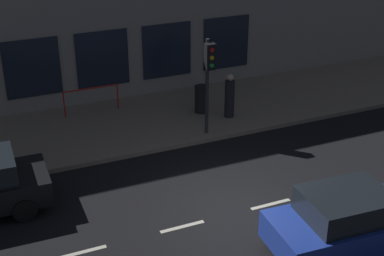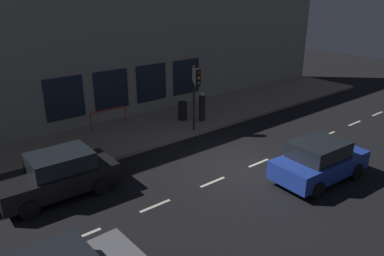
{
  "view_description": "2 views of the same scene",
  "coord_description": "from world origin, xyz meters",
  "px_view_note": "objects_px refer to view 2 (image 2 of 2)",
  "views": [
    {
      "loc": [
        -10.91,
        6.04,
        8.51
      ],
      "look_at": [
        3.04,
        0.02,
        1.15
      ],
      "focal_mm": 52.45,
      "sensor_mm": 36.0,
      "label": 1
    },
    {
      "loc": [
        -9.11,
        9.99,
        6.84
      ],
      "look_at": [
        2.53,
        0.56,
        1.2
      ],
      "focal_mm": 34.59,
      "sensor_mm": 36.0,
      "label": 2
    }
  ],
  "objects_px": {
    "traffic_light": "(196,85)",
    "trash_bin": "(183,111)",
    "parked_car_2": "(58,175)",
    "parked_car_0": "(319,161)",
    "pedestrian_0": "(202,107)"
  },
  "relations": [
    {
      "from": "parked_car_2",
      "to": "trash_bin",
      "type": "bearing_deg",
      "value": -66.26
    },
    {
      "from": "parked_car_2",
      "to": "traffic_light",
      "type": "bearing_deg",
      "value": -77.04
    },
    {
      "from": "parked_car_0",
      "to": "trash_bin",
      "type": "relative_size",
      "value": 3.97
    },
    {
      "from": "traffic_light",
      "to": "parked_car_0",
      "type": "height_order",
      "value": "traffic_light"
    },
    {
      "from": "pedestrian_0",
      "to": "trash_bin",
      "type": "height_order",
      "value": "pedestrian_0"
    },
    {
      "from": "parked_car_2",
      "to": "pedestrian_0",
      "type": "xyz_separation_m",
      "value": [
        2.58,
        -8.79,
        0.1
      ]
    },
    {
      "from": "pedestrian_0",
      "to": "trash_bin",
      "type": "relative_size",
      "value": 1.6
    },
    {
      "from": "pedestrian_0",
      "to": "trash_bin",
      "type": "bearing_deg",
      "value": 93.54
    },
    {
      "from": "trash_bin",
      "to": "parked_car_0",
      "type": "bearing_deg",
      "value": -179.94
    },
    {
      "from": "traffic_light",
      "to": "trash_bin",
      "type": "xyz_separation_m",
      "value": [
        1.78,
        -0.54,
        -1.85
      ]
    },
    {
      "from": "trash_bin",
      "to": "traffic_light",
      "type": "bearing_deg",
      "value": 162.95
    },
    {
      "from": "traffic_light",
      "to": "parked_car_2",
      "type": "distance_m",
      "value": 7.84
    },
    {
      "from": "parked_car_0",
      "to": "trash_bin",
      "type": "xyz_separation_m",
      "value": [
        8.42,
        0.01,
        -0.14
      ]
    },
    {
      "from": "trash_bin",
      "to": "parked_car_2",
      "type": "bearing_deg",
      "value": 112.53
    },
    {
      "from": "traffic_light",
      "to": "parked_car_0",
      "type": "xyz_separation_m",
      "value": [
        -6.65,
        -0.55,
        -1.72
      ]
    }
  ]
}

